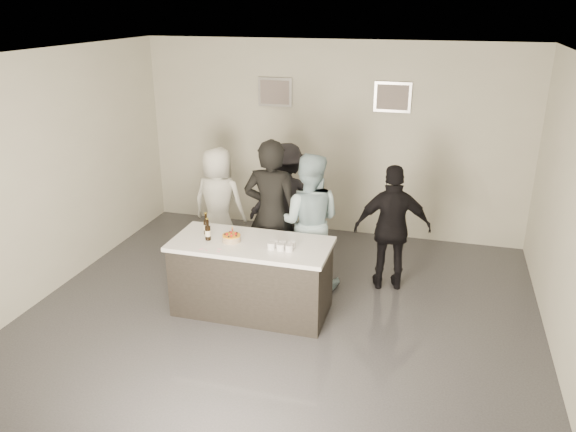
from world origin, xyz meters
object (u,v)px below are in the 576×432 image
object	(u,v)px
person_main_black	(271,215)
person_guest_right	(392,228)
person_guest_left	(219,203)
person_guest_back	(286,199)
cake	(232,238)
bar_counter	(252,277)
beer_bottle_a	(206,224)
person_main_blue	(308,221)
beer_bottle_b	(208,229)

from	to	relation	value
person_main_black	person_guest_right	xyz separation A→B (m)	(1.50, 0.35, -0.16)
person_guest_left	person_guest_back	distance (m)	0.98
cake	person_guest_right	world-z (taller)	person_guest_right
cake	person_guest_right	distance (m)	2.07
bar_counter	beer_bottle_a	size ratio (longest dim) A/B	7.15
person_guest_back	bar_counter	bearing A→B (deg)	70.01
person_main_black	person_guest_left	distance (m)	1.25
person_main_blue	person_guest_left	world-z (taller)	person_main_blue
beer_bottle_b	person_guest_back	world-z (taller)	person_guest_back
beer_bottle_a	person_guest_back	xyz separation A→B (m)	(0.51, 1.71, -0.21)
person_guest_left	beer_bottle_b	bearing A→B (deg)	110.74
beer_bottle_a	person_main_blue	bearing A→B (deg)	35.23
bar_counter	person_guest_right	bearing A→B (deg)	34.91
beer_bottle_a	person_main_black	distance (m)	0.88
person_guest_left	cake	bearing A→B (deg)	120.41
bar_counter	person_main_blue	xyz separation A→B (m)	(0.48, 0.85, 0.44)
beer_bottle_a	person_main_black	bearing A→B (deg)	44.88
person_guest_right	beer_bottle_a	bearing A→B (deg)	12.57
beer_bottle_a	beer_bottle_b	xyz separation A→B (m)	(0.09, -0.16, 0.00)
beer_bottle_b	person_main_blue	distance (m)	1.35
cake	beer_bottle_b	distance (m)	0.30
beer_bottle_b	person_guest_left	world-z (taller)	person_guest_left
bar_counter	person_guest_right	distance (m)	1.90
person_main_black	person_main_blue	distance (m)	0.48
person_guest_right	person_main_black	bearing A→B (deg)	1.11
person_main_blue	person_main_black	bearing A→B (deg)	11.65
person_main_black	person_guest_back	bearing A→B (deg)	-85.37
beer_bottle_b	person_guest_left	distance (m)	1.58
beer_bottle_a	person_guest_left	bearing A→B (deg)	106.59
person_guest_right	person_main_blue	bearing A→B (deg)	-0.58
cake	person_main_blue	distance (m)	1.13
cake	person_guest_back	xyz separation A→B (m)	(0.14, 1.84, -0.12)
person_guest_left	person_guest_back	xyz separation A→B (m)	(0.90, 0.38, 0.02)
person_main_black	person_guest_left	size ratio (longest dim) A/B	1.22
cake	person_guest_right	size ratio (longest dim) A/B	0.13
beer_bottle_b	person_main_blue	xyz separation A→B (m)	(0.98, 0.92, -0.14)
cake	person_guest_left	bearing A→B (deg)	117.70
beer_bottle_b	person_guest_right	size ratio (longest dim) A/B	0.16
bar_counter	person_main_blue	size ratio (longest dim) A/B	1.05
person_main_blue	person_guest_back	bearing A→B (deg)	-64.54
beer_bottle_a	person_guest_right	distance (m)	2.34
beer_bottle_b	person_guest_back	bearing A→B (deg)	77.41
cake	person_main_black	size ratio (longest dim) A/B	0.11
beer_bottle_b	beer_bottle_a	bearing A→B (deg)	118.84
person_main_black	bar_counter	bearing A→B (deg)	86.25
cake	person_main_black	world-z (taller)	person_main_black
person_main_black	person_guest_left	world-z (taller)	person_main_black
bar_counter	cake	world-z (taller)	cake
person_guest_right	person_guest_back	world-z (taller)	person_guest_right
beer_bottle_a	beer_bottle_b	distance (m)	0.19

